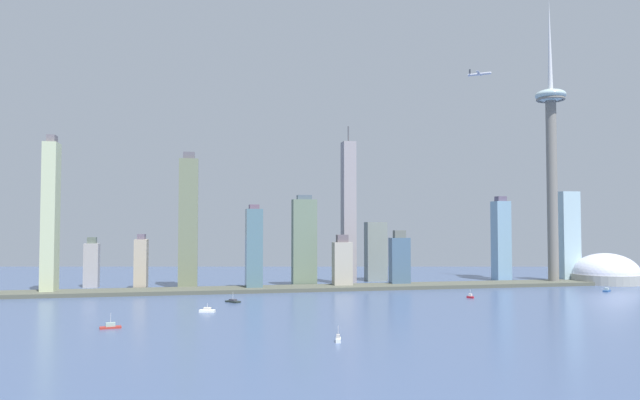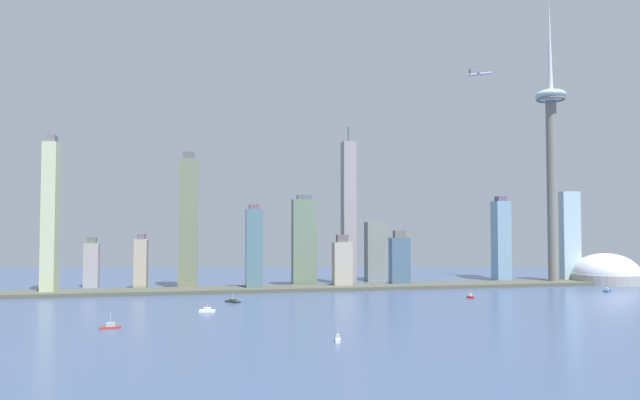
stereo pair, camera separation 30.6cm
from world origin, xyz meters
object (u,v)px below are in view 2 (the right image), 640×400
skyscraper_5 (342,264)px  skyscraper_9 (254,249)px  boat_5 (470,297)px  boat_1 (233,301)px  skyscraper_8 (141,263)px  boat_6 (207,310)px  skyscraper_10 (188,223)px  skyscraper_11 (568,237)px  airplane (480,74)px  skyscraper_3 (376,251)px  skyscraper_4 (51,217)px  skyscraper_7 (349,213)px  observation_tower (551,145)px  skyscraper_0 (304,242)px  boat_4 (607,290)px  stadium_dome (606,275)px  skyscraper_6 (501,240)px  skyscraper_1 (400,261)px  boat_3 (110,326)px  skyscraper_2 (92,264)px  boat_2 (338,339)px

skyscraper_5 → skyscraper_9: 100.26m
boat_5 → boat_1: bearing=48.7°
skyscraper_8 → skyscraper_9: bearing=-13.8°
boat_6 → boat_5: bearing=27.2°
skyscraper_10 → skyscraper_11: size_ratio=1.35×
skyscraper_10 → airplane: 353.93m
skyscraper_3 → skyscraper_4: bearing=-168.3°
skyscraper_7 → skyscraper_4: bearing=-173.5°
skyscraper_7 → airplane: size_ratio=8.90×
skyscraper_11 → boat_5: (-192.61, -125.83, -54.55)m
skyscraper_4 → skyscraper_5: bearing=-0.1°
observation_tower → skyscraper_5: 294.45m
skyscraper_0 → boat_6: 215.33m
skyscraper_9 → skyscraper_0: bearing=22.5°
skyscraper_10 → boat_4: skyscraper_10 is taller
stadium_dome → boat_1: bearing=-168.9°
skyscraper_6 → boat_6: 421.79m
boat_5 → skyscraper_5: bearing=4.7°
skyscraper_0 → skyscraper_1: size_ratio=1.63×
skyscraper_7 → boat_3: 353.10m
observation_tower → boat_6: bearing=-160.0°
skyscraper_7 → boat_3: skyscraper_7 is taller
boat_3 → boat_5: size_ratio=1.83×
boat_1 → airplane: size_ratio=0.72×
skyscraper_2 → skyscraper_11: skyscraper_11 is taller
boat_2 → skyscraper_7: bearing=-2.2°
skyscraper_1 → skyscraper_8: skyscraper_1 is taller
skyscraper_5 → boat_2: 302.20m
skyscraper_1 → boat_6: 271.01m
skyscraper_1 → skyscraper_5: (-68.95, -4.77, -2.30)m
observation_tower → skyscraper_5: size_ratio=5.80×
skyscraper_7 → boat_3: size_ratio=12.78×
skyscraper_6 → boat_1: skyscraper_6 is taller
boat_1 → boat_4: bearing=-129.0°
skyscraper_6 → airplane: (-85.91, -117.31, 179.13)m
skyscraper_4 → boat_5: bearing=-15.2°
skyscraper_6 → boat_6: skyscraper_6 is taller
skyscraper_0 → skyscraper_5: bearing=-32.5°
skyscraper_7 → skyscraper_11: size_ratio=1.68×
skyscraper_0 → skyscraper_7: (55.57, 12.09, 34.12)m
skyscraper_5 → boat_5: (100.79, -110.11, -25.79)m
stadium_dome → boat_6: stadium_dome is taller
skyscraper_6 → skyscraper_8: (-437.96, -16.60, -23.00)m
skyscraper_9 → boat_5: 231.99m
skyscraper_6 → airplane: airplane is taller
skyscraper_0 → skyscraper_8: skyscraper_0 is taller
boat_2 → airplane: bearing=-29.9°
skyscraper_3 → skyscraper_5: skyscraper_3 is taller
boat_4 → skyscraper_10: bearing=125.5°
stadium_dome → boat_2: bearing=-144.5°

